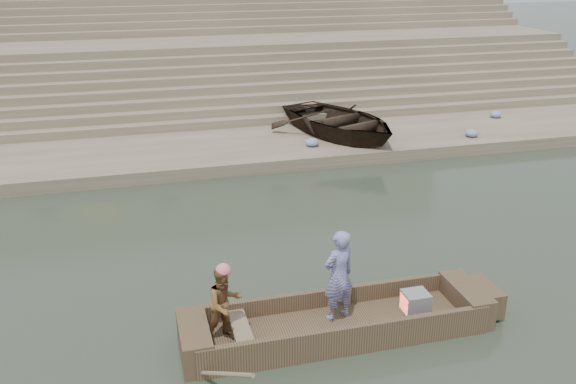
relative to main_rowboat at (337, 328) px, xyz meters
name	(u,v)px	position (x,y,z in m)	size (l,w,h in m)	color
ground	(317,267)	(0.37, 2.45, -0.11)	(120.00, 120.00, 0.00)	#273226
lower_landing	(246,150)	(0.37, 10.45, 0.09)	(32.00, 4.00, 0.40)	gray
mid_landing	(213,73)	(0.37, 17.95, 1.29)	(32.00, 3.00, 2.80)	gray
upper_landing	(193,26)	(0.37, 24.95, 2.49)	(32.00, 3.00, 5.20)	gray
ghat_steps	(207,57)	(0.37, 19.64, 1.69)	(32.00, 11.00, 5.20)	gray
main_rowboat	(337,328)	(0.00, 0.00, 0.00)	(5.00, 1.30, 0.22)	brown
rowboat_trim	(349,318)	(0.21, -0.01, 0.20)	(6.04, 2.63, 2.05)	brown
standing_man	(339,275)	(0.06, 0.18, 0.98)	(0.63, 0.42, 1.74)	navy
rowing_man	(225,304)	(-2.00, 0.07, 0.80)	(0.67, 0.52, 1.38)	#226521
television	(415,302)	(1.50, 0.00, 0.31)	(0.46, 0.42, 0.40)	gray
beached_rowboat	(340,121)	(3.72, 10.58, 0.81)	(3.59, 5.03, 1.04)	#2D2116
cloth_bundles	(431,129)	(6.95, 10.09, 0.42)	(8.34, 2.51, 0.26)	#3F5999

